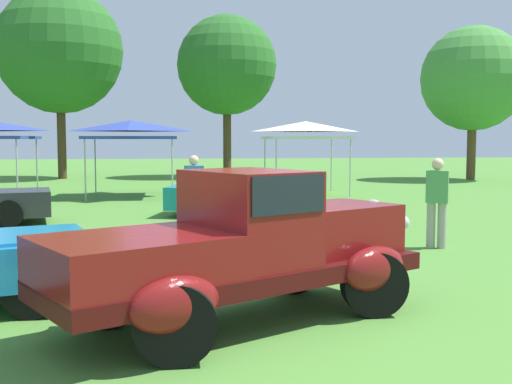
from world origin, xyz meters
TOP-DOWN VIEW (x-y plane):
  - ground_plane at (0.00, 0.00)m, footprint 120.00×120.00m
  - feature_pickup_truck at (-0.01, -0.17)m, footprint 4.53×3.41m
  - show_car_teal at (1.02, 9.57)m, footprint 4.13×2.61m
  - spectator_between_cars at (-0.29, 6.98)m, footprint 0.43×0.30m
  - spectator_by_row at (4.14, 4.14)m, footprint 0.47×0.40m
  - canopy_tent_center_field at (-2.18, 15.77)m, footprint 3.18×3.18m
  - canopy_tent_right_field at (4.19, 16.02)m, footprint 2.97×2.97m
  - treeline_mid_left at (-6.37, 26.62)m, footprint 6.41×6.41m
  - treeline_center at (2.25, 27.13)m, footprint 5.34×5.34m
  - treeline_mid_right at (14.24, 23.03)m, footprint 5.21×5.21m

SIDE VIEW (x-z plane):
  - ground_plane at x=0.00m, z-range 0.00..0.00m
  - show_car_teal at x=1.02m, z-range -0.01..1.21m
  - feature_pickup_truck at x=-0.01m, z-range 0.02..1.72m
  - spectator_between_cars at x=-0.29m, z-range 0.07..1.76m
  - spectator_by_row at x=4.14m, z-range 0.07..1.76m
  - canopy_tent_right_field at x=4.19m, z-range 1.07..3.78m
  - canopy_tent_center_field at x=-2.18m, z-range 1.07..3.78m
  - treeline_mid_right at x=14.24m, z-range 1.21..8.89m
  - treeline_center at x=2.25m, z-range 1.65..10.33m
  - treeline_mid_left at x=-6.37m, z-range 1.66..11.43m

